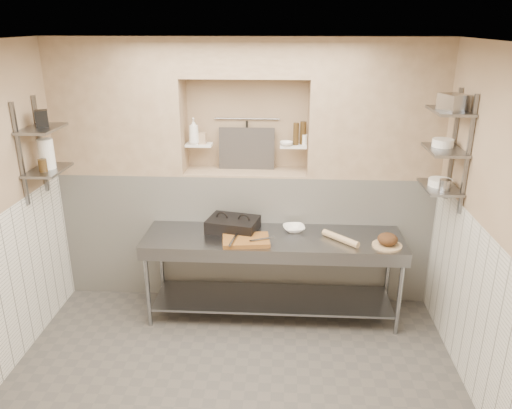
# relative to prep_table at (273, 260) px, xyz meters

# --- Properties ---
(floor) EXTENTS (4.00, 3.90, 0.10)m
(floor) POSITION_rel_prep_table_xyz_m (-0.31, -1.18, -0.69)
(floor) COLOR #4E4A45
(floor) RESTS_ON ground
(ceiling) EXTENTS (4.00, 3.90, 0.10)m
(ceiling) POSITION_rel_prep_table_xyz_m (-0.31, -1.18, 2.21)
(ceiling) COLOR silver
(ceiling) RESTS_ON ground
(wall_right) EXTENTS (0.10, 3.90, 2.80)m
(wall_right) POSITION_rel_prep_table_xyz_m (1.74, -1.18, 0.76)
(wall_right) COLOR tan
(wall_right) RESTS_ON ground
(wall_back) EXTENTS (4.00, 0.10, 2.80)m
(wall_back) POSITION_rel_prep_table_xyz_m (-0.31, 0.82, 0.76)
(wall_back) COLOR tan
(wall_back) RESTS_ON ground
(backwall_lower) EXTENTS (4.00, 0.40, 1.40)m
(backwall_lower) POSITION_rel_prep_table_xyz_m (-0.31, 0.57, 0.06)
(backwall_lower) COLOR silver
(backwall_lower) RESTS_ON floor
(alcove_sill) EXTENTS (1.30, 0.40, 0.02)m
(alcove_sill) POSITION_rel_prep_table_xyz_m (-0.31, 0.57, 0.77)
(alcove_sill) COLOR tan
(alcove_sill) RESTS_ON backwall_lower
(backwall_pillar_left) EXTENTS (1.35, 0.40, 1.40)m
(backwall_pillar_left) POSITION_rel_prep_table_xyz_m (-1.64, 0.57, 1.46)
(backwall_pillar_left) COLOR tan
(backwall_pillar_left) RESTS_ON backwall_lower
(backwall_pillar_right) EXTENTS (1.35, 0.40, 1.40)m
(backwall_pillar_right) POSITION_rel_prep_table_xyz_m (1.01, 0.57, 1.46)
(backwall_pillar_right) COLOR tan
(backwall_pillar_right) RESTS_ON backwall_lower
(backwall_header) EXTENTS (1.30, 0.40, 0.40)m
(backwall_header) POSITION_rel_prep_table_xyz_m (-0.31, 0.57, 1.96)
(backwall_header) COLOR tan
(backwall_header) RESTS_ON backwall_lower
(wainscot_right) EXTENTS (0.02, 3.90, 1.40)m
(wainscot_right) POSITION_rel_prep_table_xyz_m (1.68, -1.18, 0.06)
(wainscot_right) COLOR silver
(wainscot_right) RESTS_ON floor
(alcove_shelf_left) EXTENTS (0.28, 0.16, 0.02)m
(alcove_shelf_left) POSITION_rel_prep_table_xyz_m (-0.81, 0.57, 1.06)
(alcove_shelf_left) COLOR white
(alcove_shelf_left) RESTS_ON backwall_lower
(alcove_shelf_right) EXTENTS (0.28, 0.16, 0.02)m
(alcove_shelf_right) POSITION_rel_prep_table_xyz_m (0.19, 0.57, 1.06)
(alcove_shelf_right) COLOR white
(alcove_shelf_right) RESTS_ON backwall_lower
(utensil_rail) EXTENTS (0.70, 0.02, 0.02)m
(utensil_rail) POSITION_rel_prep_table_xyz_m (-0.31, 0.74, 1.31)
(utensil_rail) COLOR gray
(utensil_rail) RESTS_ON wall_back
(hanging_steel) EXTENTS (0.02, 0.02, 0.30)m
(hanging_steel) POSITION_rel_prep_table_xyz_m (-0.31, 0.72, 1.14)
(hanging_steel) COLOR black
(hanging_steel) RESTS_ON utensil_rail
(splash_panel) EXTENTS (0.60, 0.08, 0.45)m
(splash_panel) POSITION_rel_prep_table_xyz_m (-0.31, 0.67, 1.00)
(splash_panel) COLOR #383330
(splash_panel) RESTS_ON alcove_sill
(shelf_rail_left_a) EXTENTS (0.03, 0.03, 0.95)m
(shelf_rail_left_a) POSITION_rel_prep_table_xyz_m (-2.29, 0.07, 1.16)
(shelf_rail_left_a) COLOR slate
(shelf_rail_left_a) RESTS_ON wall_left
(shelf_rail_left_b) EXTENTS (0.03, 0.03, 0.95)m
(shelf_rail_left_b) POSITION_rel_prep_table_xyz_m (-2.29, -0.33, 1.16)
(shelf_rail_left_b) COLOR slate
(shelf_rail_left_b) RESTS_ON wall_left
(wall_shelf_left_lower) EXTENTS (0.30, 0.50, 0.02)m
(wall_shelf_left_lower) POSITION_rel_prep_table_xyz_m (-2.15, -0.13, 0.96)
(wall_shelf_left_lower) COLOR slate
(wall_shelf_left_lower) RESTS_ON wall_left
(wall_shelf_left_upper) EXTENTS (0.30, 0.50, 0.03)m
(wall_shelf_left_upper) POSITION_rel_prep_table_xyz_m (-2.15, -0.13, 1.36)
(wall_shelf_left_upper) COLOR slate
(wall_shelf_left_upper) RESTS_ON wall_left
(shelf_rail_right_a) EXTENTS (0.03, 0.03, 1.05)m
(shelf_rail_right_a) POSITION_rel_prep_table_xyz_m (1.66, 0.07, 1.21)
(shelf_rail_right_a) COLOR slate
(shelf_rail_right_a) RESTS_ON wall_right
(shelf_rail_right_b) EXTENTS (0.03, 0.03, 1.05)m
(shelf_rail_right_b) POSITION_rel_prep_table_xyz_m (1.66, -0.33, 1.21)
(shelf_rail_right_b) COLOR slate
(shelf_rail_right_b) RESTS_ON wall_right
(wall_shelf_right_lower) EXTENTS (0.30, 0.50, 0.02)m
(wall_shelf_right_lower) POSITION_rel_prep_table_xyz_m (1.53, -0.13, 0.86)
(wall_shelf_right_lower) COLOR slate
(wall_shelf_right_lower) RESTS_ON wall_right
(wall_shelf_right_mid) EXTENTS (0.30, 0.50, 0.02)m
(wall_shelf_right_mid) POSITION_rel_prep_table_xyz_m (1.53, -0.13, 1.21)
(wall_shelf_right_mid) COLOR slate
(wall_shelf_right_mid) RESTS_ON wall_right
(wall_shelf_right_upper) EXTENTS (0.30, 0.50, 0.03)m
(wall_shelf_right_upper) POSITION_rel_prep_table_xyz_m (1.53, -0.13, 1.56)
(wall_shelf_right_upper) COLOR slate
(wall_shelf_right_upper) RESTS_ON wall_right
(prep_table) EXTENTS (2.60, 0.70, 0.90)m
(prep_table) POSITION_rel_prep_table_xyz_m (0.00, 0.00, 0.00)
(prep_table) COLOR gray
(prep_table) RESTS_ON floor
(panini_press) EXTENTS (0.57, 0.46, 0.14)m
(panini_press) POSITION_rel_prep_table_xyz_m (-0.42, 0.13, 0.33)
(panini_press) COLOR black
(panini_press) RESTS_ON prep_table
(cutting_board) EXTENTS (0.49, 0.37, 0.04)m
(cutting_board) POSITION_rel_prep_table_xyz_m (-0.26, -0.14, 0.28)
(cutting_board) COLOR brown
(cutting_board) RESTS_ON prep_table
(knife_blade) EXTENTS (0.25, 0.13, 0.01)m
(knife_blade) POSITION_rel_prep_table_xyz_m (-0.10, -0.16, 0.31)
(knife_blade) COLOR gray
(knife_blade) RESTS_ON cutting_board
(tongs) EXTENTS (0.07, 0.27, 0.03)m
(tongs) POSITION_rel_prep_table_xyz_m (-0.38, -0.21, 0.32)
(tongs) COLOR gray
(tongs) RESTS_ON cutting_board
(mixing_bowl) EXTENTS (0.26, 0.26, 0.05)m
(mixing_bowl) POSITION_rel_prep_table_xyz_m (0.21, 0.17, 0.29)
(mixing_bowl) COLOR white
(mixing_bowl) RESTS_ON prep_table
(rolling_pin) EXTENTS (0.35, 0.35, 0.06)m
(rolling_pin) POSITION_rel_prep_table_xyz_m (0.66, -0.07, 0.29)
(rolling_pin) COLOR tan
(rolling_pin) RESTS_ON prep_table
(bread_board) EXTENTS (0.28, 0.28, 0.02)m
(bread_board) POSITION_rel_prep_table_xyz_m (1.10, -0.15, 0.27)
(bread_board) COLOR tan
(bread_board) RESTS_ON prep_table
(bread_loaf) EXTENTS (0.19, 0.19, 0.12)m
(bread_loaf) POSITION_rel_prep_table_xyz_m (1.10, -0.15, 0.33)
(bread_loaf) COLOR #4C2D19
(bread_loaf) RESTS_ON bread_board
(bottle_soap) EXTENTS (0.13, 0.13, 0.28)m
(bottle_soap) POSITION_rel_prep_table_xyz_m (-0.85, 0.53, 1.21)
(bottle_soap) COLOR white
(bottle_soap) RESTS_ON alcove_shelf_left
(jar_alcove) EXTENTS (0.08, 0.08, 0.12)m
(jar_alcove) POSITION_rel_prep_table_xyz_m (-0.77, 0.56, 1.13)
(jar_alcove) COLOR tan
(jar_alcove) RESTS_ON alcove_shelf_left
(bowl_alcove) EXTENTS (0.18, 0.18, 0.04)m
(bowl_alcove) POSITION_rel_prep_table_xyz_m (0.11, 0.53, 1.09)
(bowl_alcove) COLOR white
(bowl_alcove) RESTS_ON alcove_shelf_right
(condiment_a) EXTENTS (0.07, 0.07, 0.24)m
(condiment_a) POSITION_rel_prep_table_xyz_m (0.29, 0.60, 1.19)
(condiment_a) COLOR #3A2912
(condiment_a) RESTS_ON alcove_shelf_right
(condiment_b) EXTENTS (0.06, 0.06, 0.23)m
(condiment_b) POSITION_rel_prep_table_xyz_m (0.21, 0.57, 1.19)
(condiment_b) COLOR #3A2912
(condiment_b) RESTS_ON alcove_shelf_right
(condiment_c) EXTENTS (0.06, 0.06, 0.11)m
(condiment_c) POSITION_rel_prep_table_xyz_m (0.30, 0.59, 1.12)
(condiment_c) COLOR white
(condiment_c) RESTS_ON alcove_shelf_right
(jug_left) EXTENTS (0.14, 0.14, 0.29)m
(jug_left) POSITION_rel_prep_table_xyz_m (-2.15, -0.11, 1.11)
(jug_left) COLOR white
(jug_left) RESTS_ON wall_shelf_left_lower
(jar_left) EXTENTS (0.08, 0.08, 0.12)m
(jar_left) POSITION_rel_prep_table_xyz_m (-2.15, -0.22, 1.03)
(jar_left) COLOR #3A2912
(jar_left) RESTS_ON wall_shelf_left_lower
(box_left_upper) EXTENTS (0.14, 0.14, 0.15)m
(box_left_upper) POSITION_rel_prep_table_xyz_m (-2.15, -0.10, 1.45)
(box_left_upper) COLOR black
(box_left_upper) RESTS_ON wall_shelf_left_upper
(bowl_right) EXTENTS (0.21, 0.21, 0.06)m
(bowl_right) POSITION_rel_prep_table_xyz_m (1.53, -0.12, 0.90)
(bowl_right) COLOR white
(bowl_right) RESTS_ON wall_shelf_right_lower
(canister_right) EXTENTS (0.10, 0.10, 0.10)m
(canister_right) POSITION_rel_prep_table_xyz_m (1.53, -0.27, 0.92)
(canister_right) COLOR gray
(canister_right) RESTS_ON wall_shelf_right_lower
(bowl_right_mid) EXTENTS (0.19, 0.19, 0.07)m
(bowl_right_mid) POSITION_rel_prep_table_xyz_m (1.53, -0.05, 1.26)
(bowl_right_mid) COLOR white
(bowl_right_mid) RESTS_ON wall_shelf_right_mid
(basket_right) EXTENTS (0.25, 0.28, 0.14)m
(basket_right) POSITION_rel_prep_table_xyz_m (1.53, -0.20, 1.64)
(basket_right) COLOR gray
(basket_right) RESTS_ON wall_shelf_right_upper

